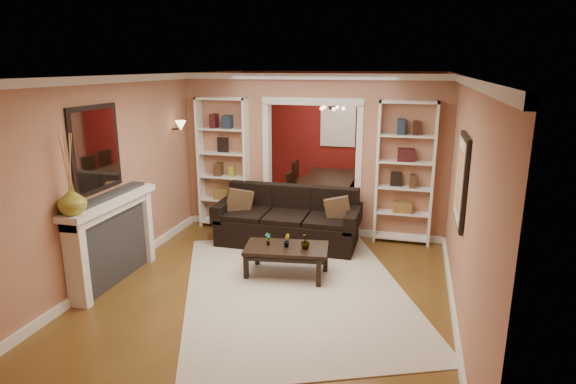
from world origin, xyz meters
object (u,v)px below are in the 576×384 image
(dining_table, at_px, (330,193))
(bookshelf_left, at_px, (224,164))
(coffee_table, at_px, (286,261))
(sofa, at_px, (288,217))
(bookshelf_right, at_px, (405,174))
(fireplace, at_px, (114,241))

(dining_table, bearing_deg, bookshelf_left, 133.88)
(coffee_table, relative_size, dining_table, 0.61)
(sofa, distance_m, coffee_table, 1.26)
(coffee_table, bearing_deg, dining_table, 81.88)
(bookshelf_left, bearing_deg, dining_table, 43.88)
(bookshelf_right, relative_size, dining_table, 1.25)
(fireplace, xyz_separation_m, dining_table, (2.17, 4.10, -0.26))
(coffee_table, xyz_separation_m, bookshelf_right, (1.48, 1.77, 0.94))
(bookshelf_right, bearing_deg, bookshelf_left, 180.00)
(sofa, distance_m, dining_table, 2.18)
(coffee_table, xyz_separation_m, fireplace, (-2.16, -0.76, 0.37))
(bookshelf_left, height_order, dining_table, bookshelf_left)
(sofa, height_order, bookshelf_left, bookshelf_left)
(bookshelf_left, relative_size, fireplace, 1.35)
(bookshelf_right, distance_m, dining_table, 2.30)
(sofa, height_order, coffee_table, sofa)
(sofa, relative_size, coffee_table, 2.05)
(bookshelf_right, distance_m, fireplace, 4.47)
(fireplace, bearing_deg, coffee_table, 19.29)
(sofa, xyz_separation_m, bookshelf_left, (-1.32, 0.58, 0.70))
(dining_table, bearing_deg, coffee_table, 179.74)
(fireplace, bearing_deg, dining_table, 62.08)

